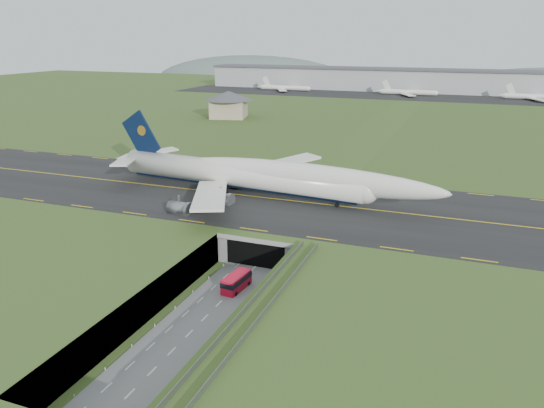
% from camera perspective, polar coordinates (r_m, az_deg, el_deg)
% --- Properties ---
extents(ground, '(900.00, 900.00, 0.00)m').
position_cam_1_polar(ground, '(96.89, -3.62, -8.65)').
color(ground, '#364F1F').
rests_on(ground, ground).
extents(airfield_deck, '(800.00, 800.00, 6.00)m').
position_cam_1_polar(airfield_deck, '(95.60, -3.65, -7.04)').
color(airfield_deck, gray).
rests_on(airfield_deck, ground).
extents(trench_road, '(12.00, 75.00, 0.20)m').
position_cam_1_polar(trench_road, '(90.85, -5.60, -10.54)').
color(trench_road, slate).
rests_on(trench_road, ground).
extents(taxiway, '(800.00, 44.00, 0.18)m').
position_cam_1_polar(taxiway, '(123.26, 2.66, 0.27)').
color(taxiway, black).
rests_on(taxiway, airfield_deck).
extents(tunnel_portal, '(17.00, 22.30, 6.00)m').
position_cam_1_polar(tunnel_portal, '(109.66, -0.04, -3.48)').
color(tunnel_portal, gray).
rests_on(tunnel_portal, ground).
extents(guideway, '(3.00, 53.00, 7.05)m').
position_cam_1_polar(guideway, '(75.03, -2.02, -12.41)').
color(guideway, '#A8A8A3').
rests_on(guideway, ground).
extents(jumbo_jet, '(88.28, 57.65, 19.15)m').
position_cam_1_polar(jumbo_jet, '(125.77, -1.31, 3.04)').
color(jumbo_jet, white).
rests_on(jumbo_jet, ground).
extents(shuttle_tram, '(3.24, 7.02, 2.79)m').
position_cam_1_polar(shuttle_tram, '(94.40, -3.86, -8.36)').
color(shuttle_tram, red).
rests_on(shuttle_tram, ground).
extents(service_building, '(27.80, 27.80, 12.41)m').
position_cam_1_polar(service_building, '(251.78, -4.70, 10.88)').
color(service_building, tan).
rests_on(service_building, ground).
extents(cargo_terminal, '(320.00, 67.00, 15.60)m').
position_cam_1_polar(cargo_terminal, '(381.09, 15.70, 12.69)').
color(cargo_terminal, '#B2B2B2').
rests_on(cargo_terminal, ground).
extents(distant_hills, '(700.00, 91.00, 60.00)m').
position_cam_1_polar(distant_hills, '(511.72, 24.37, 10.89)').
color(distant_hills, slate).
rests_on(distant_hills, ground).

